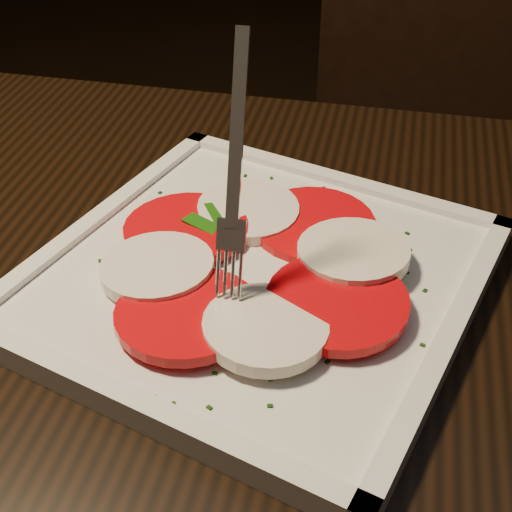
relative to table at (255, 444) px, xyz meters
The scene contains 5 objects.
table is the anchor object (origin of this frame).
chair 0.89m from the table, 81.52° to the left, with size 0.45×0.45×0.93m.
plate 0.13m from the table, 100.53° to the left, with size 0.31×0.31×0.01m, color white.
caprese_salad 0.14m from the table, 100.58° to the left, with size 0.25×0.27×0.02m.
fork 0.22m from the table, 111.54° to the left, with size 0.03×0.07×0.17m, color white, non-canonical shape.
Camera 1 is at (-0.22, -0.51, 1.10)m, focal length 50.00 mm.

